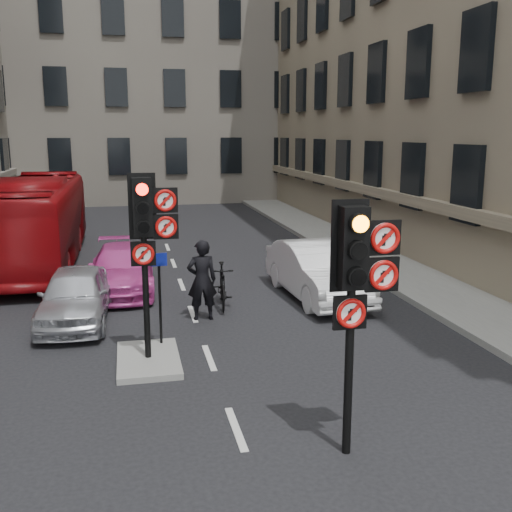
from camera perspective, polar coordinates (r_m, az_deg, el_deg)
name	(u,v)px	position (r m, az deg, el deg)	size (l,w,h in m)	color
ground	(266,507)	(7.83, 0.94, -22.83)	(120.00, 120.00, 0.00)	black
pavement_right	(393,264)	(20.70, 12.88, -0.73)	(3.00, 50.00, 0.16)	gray
centre_island	(148,360)	(12.10, -10.21, -9.69)	(1.20, 2.00, 0.12)	gray
building_far	(142,50)	(44.65, -10.81, 18.69)	(30.00, 14.00, 20.00)	gray
signal_near	(358,275)	(8.07, 9.71, -1.76)	(0.91, 0.40, 3.58)	black
signal_far	(148,227)	(11.41, -10.26, 2.78)	(0.91, 0.40, 3.58)	black
car_silver	(75,296)	(14.76, -16.82, -3.63)	(1.55, 3.85, 1.31)	#B8BAC1
car_white	(317,271)	(16.29, 5.85, -1.40)	(1.60, 4.58, 1.51)	silver
car_pink	(122,269)	(17.40, -12.65, -1.19)	(1.78, 4.37, 1.27)	#C63A92
bus_red	(37,221)	(21.66, -20.15, 3.17)	(2.49, 10.65, 2.97)	maroon
motorcycle	(222,285)	(15.48, -3.24, -2.81)	(0.52, 1.86, 1.12)	black
motorcyclist	(202,280)	(14.33, -5.17, -2.30)	(0.71, 0.47, 1.95)	black
info_sign	(160,285)	(12.41, -9.17, -2.79)	(0.33, 0.10, 1.92)	black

